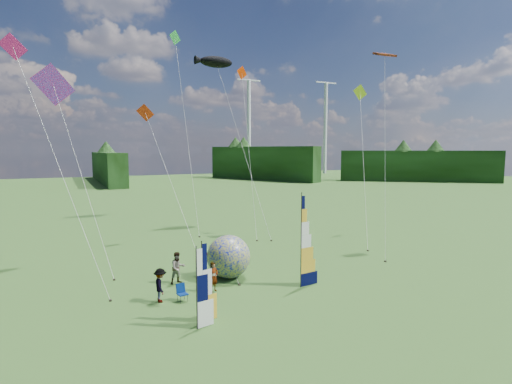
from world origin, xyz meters
name	(u,v)px	position (x,y,z in m)	size (l,w,h in m)	color
ground	(311,311)	(0.00, 0.00, 0.00)	(220.00, 220.00, 0.00)	#3E6329
treeline_ring	(312,230)	(0.00, 0.00, 4.00)	(210.00, 210.00, 8.00)	#2F5C27
turbine_left	(325,128)	(70.00, 95.00, 15.00)	(8.00, 1.20, 30.00)	silver
turbine_right	(249,128)	(45.00, 102.00, 15.00)	(8.00, 1.20, 30.00)	silver
feather_banner_main	(301,242)	(1.40, 3.10, 2.63)	(1.41, 0.10, 5.25)	#030530
side_banner_left	(202,284)	(-5.16, 1.06, 1.82)	(1.01, 0.10, 3.65)	gold
side_banner_far	(197,290)	(-5.58, 0.55, 1.79)	(1.05, 0.10, 3.57)	white
bol_inflatable	(229,257)	(-1.63, 6.49, 1.32)	(2.65, 2.65, 2.65)	#000CA2
spectator_a	(214,277)	(-3.31, 4.63, 0.83)	(0.61, 0.40, 1.67)	#66594C
spectator_b	(178,268)	(-4.70, 6.85, 0.93)	(0.91, 0.45, 1.87)	#66594C
spectator_c	(160,285)	(-6.29, 4.42, 0.88)	(1.13, 0.42, 1.76)	#66594C
spectator_d	(204,260)	(-2.80, 7.74, 0.91)	(1.07, 0.44, 1.83)	#66594C
camp_chair	(182,293)	(-5.26, 3.96, 0.46)	(0.53, 0.53, 0.92)	#021A52
kite_whale	(241,132)	(5.31, 20.12, 9.58)	(3.93, 15.88, 19.15)	black
kite_rainbow_delta	(81,157)	(-9.39, 12.60, 7.34)	(7.47, 11.76, 14.69)	#E9073A
kite_parafoil	(385,138)	(11.58, 7.32, 8.70)	(7.81, 8.70, 17.40)	red
small_kite_red	(169,171)	(-2.76, 16.04, 6.15)	(4.38, 10.99, 12.29)	red
small_kite_orange	(249,144)	(5.39, 18.41, 8.36)	(4.34, 9.92, 16.72)	#FF3901
small_kite_yellow	(364,156)	(13.21, 11.51, 7.32)	(7.92, 10.17, 14.64)	#DEF427
small_kite_pink	(58,156)	(-10.68, 8.78, 7.48)	(6.60, 8.73, 14.97)	#F22185
small_kite_green	(186,123)	(0.67, 22.73, 10.40)	(2.96, 11.34, 20.81)	green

